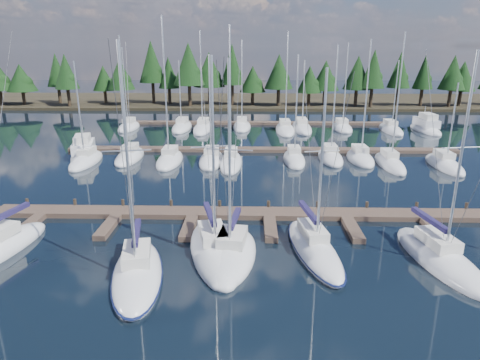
{
  "coord_description": "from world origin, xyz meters",
  "views": [
    {
      "loc": [
        -1.48,
        -13.77,
        12.96
      ],
      "look_at": [
        -2.41,
        22.0,
        1.72
      ],
      "focal_mm": 32.0,
      "sensor_mm": 36.0,
      "label": 1
    }
  ],
  "objects_px": {
    "front_sailboat_1": "(137,273)",
    "motor_yacht_left": "(84,153)",
    "front_sailboat_4": "(314,248)",
    "front_sailboat_3": "(231,255)",
    "front_sailboat_5": "(439,258)",
    "motor_yacht_right": "(426,128)",
    "main_dock": "(269,216)",
    "front_sailboat_2": "(214,251)"
  },
  "relations": [
    {
      "from": "main_dock",
      "to": "front_sailboat_3",
      "type": "xyz_separation_m",
      "value": [
        -2.66,
        -6.7,
        0.08
      ]
    },
    {
      "from": "front_sailboat_1",
      "to": "front_sailboat_5",
      "type": "bearing_deg",
      "value": 7.35
    },
    {
      "from": "front_sailboat_5",
      "to": "motor_yacht_left",
      "type": "xyz_separation_m",
      "value": [
        -32.13,
        25.62,
        0.22
      ]
    },
    {
      "from": "motor_yacht_right",
      "to": "front_sailboat_3",
      "type": "bearing_deg",
      "value": -123.51
    },
    {
      "from": "front_sailboat_1",
      "to": "front_sailboat_3",
      "type": "relative_size",
      "value": 1.07
    },
    {
      "from": "main_dock",
      "to": "front_sailboat_3",
      "type": "bearing_deg",
      "value": -111.69
    },
    {
      "from": "front_sailboat_4",
      "to": "motor_yacht_left",
      "type": "distance_m",
      "value": 34.61
    },
    {
      "from": "front_sailboat_2",
      "to": "front_sailboat_4",
      "type": "relative_size",
      "value": 1.05
    },
    {
      "from": "front_sailboat_1",
      "to": "front_sailboat_4",
      "type": "bearing_deg",
      "value": 18.07
    },
    {
      "from": "front_sailboat_5",
      "to": "motor_yacht_right",
      "type": "height_order",
      "value": "front_sailboat_5"
    },
    {
      "from": "front_sailboat_2",
      "to": "front_sailboat_3",
      "type": "bearing_deg",
      "value": -25.21
    },
    {
      "from": "main_dock",
      "to": "front_sailboat_1",
      "type": "bearing_deg",
      "value": -131.44
    },
    {
      "from": "front_sailboat_4",
      "to": "front_sailboat_3",
      "type": "bearing_deg",
      "value": -168.53
    },
    {
      "from": "front_sailboat_2",
      "to": "front_sailboat_5",
      "type": "relative_size",
      "value": 0.98
    },
    {
      "from": "motor_yacht_left",
      "to": "front_sailboat_4",
      "type": "bearing_deg",
      "value": -45.04
    },
    {
      "from": "main_dock",
      "to": "front_sailboat_2",
      "type": "xyz_separation_m",
      "value": [
        -3.82,
        -6.15,
        0.07
      ]
    },
    {
      "from": "main_dock",
      "to": "motor_yacht_left",
      "type": "relative_size",
      "value": 4.54
    },
    {
      "from": "front_sailboat_3",
      "to": "motor_yacht_left",
      "type": "relative_size",
      "value": 1.36
    },
    {
      "from": "front_sailboat_2",
      "to": "motor_yacht_left",
      "type": "relative_size",
      "value": 1.37
    },
    {
      "from": "front_sailboat_1",
      "to": "front_sailboat_3",
      "type": "height_order",
      "value": "front_sailboat_1"
    },
    {
      "from": "front_sailboat_4",
      "to": "motor_yacht_left",
      "type": "height_order",
      "value": "front_sailboat_4"
    },
    {
      "from": "front_sailboat_2",
      "to": "motor_yacht_left",
      "type": "distance_m",
      "value": 30.79
    },
    {
      "from": "front_sailboat_4",
      "to": "motor_yacht_right",
      "type": "xyz_separation_m",
      "value": [
        23.71,
        42.83,
        0.23
      ]
    },
    {
      "from": "front_sailboat_1",
      "to": "motor_yacht_left",
      "type": "xyz_separation_m",
      "value": [
        -13.69,
        28.0,
        0.22
      ]
    },
    {
      "from": "front_sailboat_4",
      "to": "motor_yacht_left",
      "type": "xyz_separation_m",
      "value": [
        -24.46,
        24.49,
        0.23
      ]
    },
    {
      "from": "front_sailboat_3",
      "to": "front_sailboat_1",
      "type": "bearing_deg",
      "value": -155.79
    },
    {
      "from": "front_sailboat_2",
      "to": "front_sailboat_3",
      "type": "distance_m",
      "value": 1.28
    },
    {
      "from": "motor_yacht_left",
      "to": "main_dock",
      "type": "bearing_deg",
      "value": -40.97
    },
    {
      "from": "motor_yacht_left",
      "to": "front_sailboat_1",
      "type": "bearing_deg",
      "value": -63.95
    },
    {
      "from": "front_sailboat_4",
      "to": "front_sailboat_5",
      "type": "height_order",
      "value": "front_sailboat_5"
    },
    {
      "from": "front_sailboat_2",
      "to": "front_sailboat_5",
      "type": "xyz_separation_m",
      "value": [
        14.21,
        -0.59,
        0.01
      ]
    },
    {
      "from": "front_sailboat_2",
      "to": "front_sailboat_5",
      "type": "height_order",
      "value": "front_sailboat_5"
    },
    {
      "from": "front_sailboat_3",
      "to": "motor_yacht_left",
      "type": "bearing_deg",
      "value": 126.72
    },
    {
      "from": "front_sailboat_3",
      "to": "motor_yacht_right",
      "type": "height_order",
      "value": "front_sailboat_3"
    },
    {
      "from": "front_sailboat_1",
      "to": "front_sailboat_2",
      "type": "relative_size",
      "value": 1.06
    },
    {
      "from": "front_sailboat_1",
      "to": "motor_yacht_left",
      "type": "bearing_deg",
      "value": 116.05
    },
    {
      "from": "main_dock",
      "to": "motor_yacht_left",
      "type": "height_order",
      "value": "motor_yacht_left"
    },
    {
      "from": "front_sailboat_1",
      "to": "front_sailboat_5",
      "type": "height_order",
      "value": "front_sailboat_1"
    },
    {
      "from": "front_sailboat_1",
      "to": "front_sailboat_5",
      "type": "xyz_separation_m",
      "value": [
        18.44,
        2.38,
        0.0
      ]
    },
    {
      "from": "front_sailboat_3",
      "to": "front_sailboat_4",
      "type": "height_order",
      "value": "front_sailboat_3"
    },
    {
      "from": "front_sailboat_1",
      "to": "front_sailboat_4",
      "type": "height_order",
      "value": "front_sailboat_1"
    },
    {
      "from": "front_sailboat_1",
      "to": "motor_yacht_right",
      "type": "xyz_separation_m",
      "value": [
        34.48,
        46.35,
        0.23
      ]
    }
  ]
}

